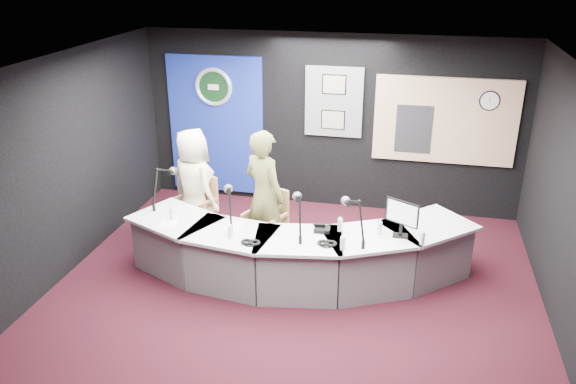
% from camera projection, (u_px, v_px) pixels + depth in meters
% --- Properties ---
extents(ground, '(6.00, 6.00, 0.00)m').
position_uv_depth(ground, '(290.00, 302.00, 6.99)').
color(ground, black).
rests_on(ground, ground).
extents(ceiling, '(6.00, 6.00, 0.02)m').
position_uv_depth(ceiling, '(290.00, 71.00, 5.90)').
color(ceiling, silver).
rests_on(ceiling, ground).
extents(wall_back, '(6.00, 0.02, 2.80)m').
position_uv_depth(wall_back, '(330.00, 123.00, 9.15)').
color(wall_back, black).
rests_on(wall_back, ground).
extents(wall_front, '(6.00, 0.02, 2.80)m').
position_uv_depth(wall_front, '(192.00, 374.00, 3.75)').
color(wall_front, black).
rests_on(wall_front, ground).
extents(wall_left, '(0.02, 6.00, 2.80)m').
position_uv_depth(wall_left, '(50.00, 175.00, 7.05)').
color(wall_left, black).
rests_on(wall_left, ground).
extents(broadcast_desk, '(4.50, 1.90, 0.75)m').
position_uv_depth(broadcast_desk, '(295.00, 253.00, 7.35)').
color(broadcast_desk, '#BBBEC0').
rests_on(broadcast_desk, ground).
extents(backdrop_panel, '(1.60, 0.05, 2.30)m').
position_uv_depth(backdrop_panel, '(216.00, 125.00, 9.56)').
color(backdrop_panel, navy).
rests_on(backdrop_panel, wall_back).
extents(agency_seal, '(0.63, 0.07, 0.63)m').
position_uv_depth(agency_seal, '(213.00, 87.00, 9.27)').
color(agency_seal, silver).
rests_on(agency_seal, backdrop_panel).
extents(seal_center, '(0.48, 0.01, 0.48)m').
position_uv_depth(seal_center, '(214.00, 87.00, 9.27)').
color(seal_center, black).
rests_on(seal_center, backdrop_panel).
extents(pinboard, '(0.90, 0.04, 1.10)m').
position_uv_depth(pinboard, '(334.00, 102.00, 8.97)').
color(pinboard, slate).
rests_on(pinboard, wall_back).
extents(framed_photo_upper, '(0.34, 0.02, 0.27)m').
position_uv_depth(framed_photo_upper, '(334.00, 85.00, 8.84)').
color(framed_photo_upper, gray).
rests_on(framed_photo_upper, pinboard).
extents(framed_photo_lower, '(0.34, 0.02, 0.27)m').
position_uv_depth(framed_photo_lower, '(333.00, 120.00, 9.06)').
color(framed_photo_lower, gray).
rests_on(framed_photo_lower, pinboard).
extents(booth_window_frame, '(2.12, 0.06, 1.32)m').
position_uv_depth(booth_window_frame, '(445.00, 121.00, 8.71)').
color(booth_window_frame, tan).
rests_on(booth_window_frame, wall_back).
extents(booth_glow, '(2.00, 0.02, 1.20)m').
position_uv_depth(booth_glow, '(445.00, 121.00, 8.70)').
color(booth_glow, '#FDC9A0').
rests_on(booth_glow, booth_window_frame).
extents(equipment_rack, '(0.55, 0.02, 0.75)m').
position_uv_depth(equipment_rack, '(414.00, 129.00, 8.83)').
color(equipment_rack, black).
rests_on(equipment_rack, booth_window_frame).
extents(wall_clock, '(0.28, 0.01, 0.28)m').
position_uv_depth(wall_clock, '(490.00, 101.00, 8.43)').
color(wall_clock, white).
rests_on(wall_clock, booth_window_frame).
extents(armchair_left, '(0.65, 0.65, 0.85)m').
position_uv_depth(armchair_left, '(196.00, 212.00, 8.37)').
color(armchair_left, '#A17349').
rests_on(armchair_left, ground).
extents(armchair_right, '(0.76, 0.76, 1.04)m').
position_uv_depth(armchair_right, '(265.00, 222.00, 7.85)').
color(armchair_right, '#A17349').
rests_on(armchair_right, ground).
extents(draped_jacket, '(0.48, 0.34, 0.70)m').
position_uv_depth(draped_jacket, '(191.00, 193.00, 8.51)').
color(draped_jacket, slate).
rests_on(draped_jacket, armchair_left).
extents(person_man, '(0.98, 0.90, 1.67)m').
position_uv_depth(person_man, '(194.00, 186.00, 8.21)').
color(person_man, beige).
rests_on(person_man, ground).
extents(person_woman, '(0.79, 0.72, 1.82)m').
position_uv_depth(person_woman, '(264.00, 196.00, 7.70)').
color(person_woman, brown).
rests_on(person_woman, ground).
extents(computer_monitor, '(0.42, 0.25, 0.32)m').
position_uv_depth(computer_monitor, '(402.00, 212.00, 6.83)').
color(computer_monitor, black).
rests_on(computer_monitor, broadcast_desk).
extents(desk_phone, '(0.20, 0.17, 0.05)m').
position_uv_depth(desk_phone, '(322.00, 229.00, 7.07)').
color(desk_phone, black).
rests_on(desk_phone, broadcast_desk).
extents(headphones_near, '(0.21, 0.21, 0.04)m').
position_uv_depth(headphones_near, '(327.00, 243.00, 6.76)').
color(headphones_near, black).
rests_on(headphones_near, broadcast_desk).
extents(headphones_far, '(0.20, 0.20, 0.03)m').
position_uv_depth(headphones_far, '(251.00, 242.00, 6.78)').
color(headphones_far, black).
rests_on(headphones_far, broadcast_desk).
extents(paper_stack, '(0.28, 0.35, 0.00)m').
position_uv_depth(paper_stack, '(169.00, 223.00, 7.29)').
color(paper_stack, white).
rests_on(paper_stack, broadcast_desk).
extents(notepad, '(0.24, 0.31, 0.00)m').
position_uv_depth(notepad, '(233.00, 226.00, 7.21)').
color(notepad, white).
rests_on(notepad, broadcast_desk).
extents(boom_mic_a, '(0.16, 0.74, 0.60)m').
position_uv_depth(boom_mic_a, '(163.00, 181.00, 7.79)').
color(boom_mic_a, black).
rests_on(boom_mic_a, broadcast_desk).
extents(boom_mic_b, '(0.34, 0.70, 0.60)m').
position_uv_depth(boom_mic_b, '(229.00, 201.00, 7.19)').
color(boom_mic_b, black).
rests_on(boom_mic_b, broadcast_desk).
extents(boom_mic_c, '(0.28, 0.72, 0.60)m').
position_uv_depth(boom_mic_c, '(299.00, 210.00, 6.95)').
color(boom_mic_c, black).
rests_on(boom_mic_c, broadcast_desk).
extents(boom_mic_d, '(0.41, 0.67, 0.60)m').
position_uv_depth(boom_mic_d, '(354.00, 214.00, 6.83)').
color(boom_mic_d, black).
rests_on(boom_mic_d, broadcast_desk).
extents(water_bottles, '(3.20, 0.55, 0.18)m').
position_uv_depth(water_bottles, '(290.00, 228.00, 6.97)').
color(water_bottles, silver).
rests_on(water_bottles, broadcast_desk).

